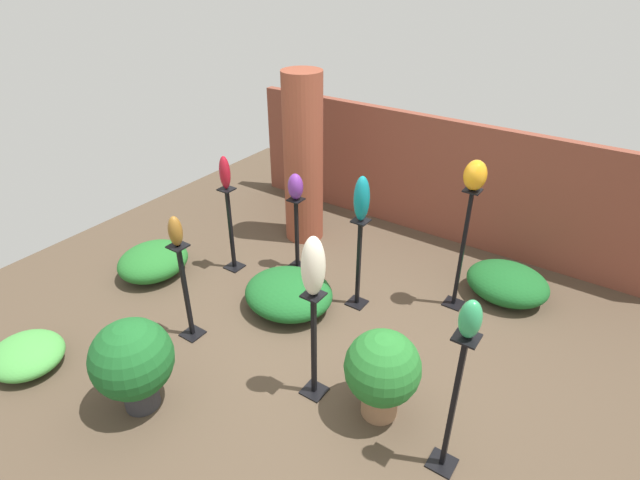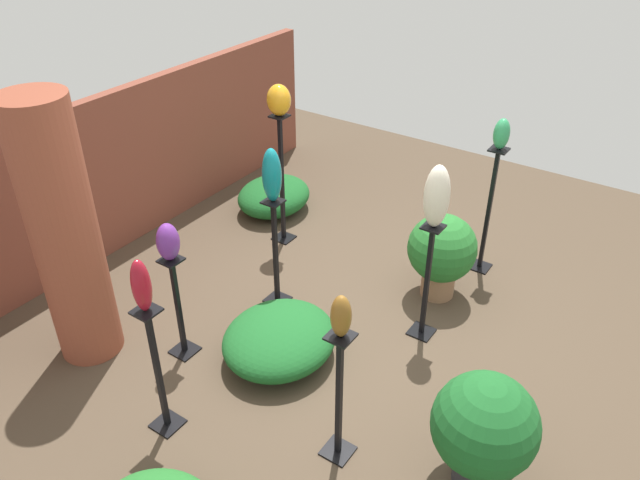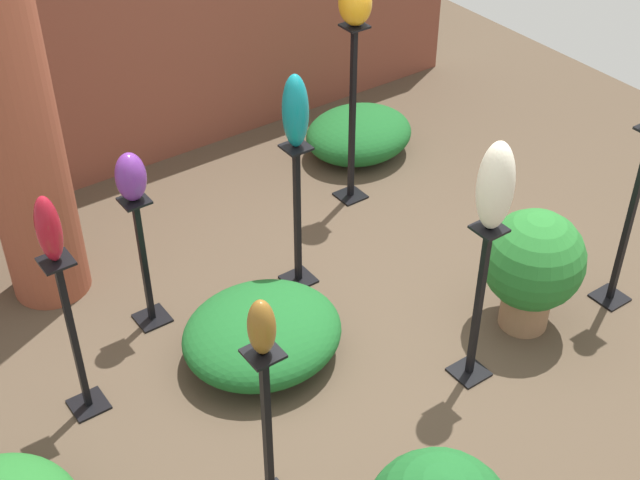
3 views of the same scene
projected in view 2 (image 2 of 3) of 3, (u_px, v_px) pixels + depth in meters
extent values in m
plane|color=#4C3D2D|center=(352.00, 327.00, 5.41)|extent=(8.00, 8.00, 0.00)
cube|color=brown|center=(126.00, 167.00, 6.27)|extent=(5.60, 0.12, 1.59)
cylinder|color=brown|center=(65.00, 236.00, 4.62)|extent=(0.50, 0.50, 2.17)
cube|color=black|center=(421.00, 332.00, 5.34)|extent=(0.20, 0.20, 0.01)
cube|color=black|center=(427.00, 282.00, 5.06)|extent=(0.04, 0.04, 1.07)
cube|color=black|center=(433.00, 227.00, 4.78)|extent=(0.16, 0.16, 0.02)
cube|color=black|center=(278.00, 299.00, 5.72)|extent=(0.20, 0.20, 0.01)
cube|color=black|center=(275.00, 253.00, 5.45)|extent=(0.04, 0.04, 1.04)
cube|color=black|center=(273.00, 202.00, 5.17)|extent=(0.16, 0.16, 0.02)
cube|color=black|center=(479.00, 266.00, 6.17)|extent=(0.20, 0.20, 0.01)
cube|color=black|center=(489.00, 211.00, 5.83)|extent=(0.04, 0.04, 1.27)
cube|color=black|center=(499.00, 150.00, 5.50)|extent=(0.16, 0.16, 0.02)
cube|color=black|center=(284.00, 238.00, 6.62)|extent=(0.20, 0.20, 0.01)
cube|color=black|center=(282.00, 180.00, 6.25)|extent=(0.04, 0.04, 1.38)
cube|color=black|center=(279.00, 116.00, 5.89)|extent=(0.16, 0.16, 0.02)
cube|color=black|center=(185.00, 350.00, 5.15)|extent=(0.20, 0.20, 0.01)
cube|color=black|center=(178.00, 307.00, 4.91)|extent=(0.04, 0.04, 0.92)
cube|color=black|center=(171.00, 260.00, 4.66)|extent=(0.16, 0.16, 0.01)
cube|color=black|center=(338.00, 451.00, 4.30)|extent=(0.20, 0.20, 0.01)
cube|color=black|center=(339.00, 398.00, 4.02)|extent=(0.04, 0.04, 1.05)
cube|color=black|center=(340.00, 336.00, 3.74)|extent=(0.16, 0.16, 0.02)
cube|color=black|center=(168.00, 423.00, 4.50)|extent=(0.20, 0.20, 0.01)
cube|color=black|center=(158.00, 371.00, 4.22)|extent=(0.04, 0.04, 1.05)
cube|color=black|center=(146.00, 311.00, 3.94)|extent=(0.16, 0.16, 0.02)
ellipsoid|color=beige|center=(437.00, 196.00, 4.64)|extent=(0.18, 0.20, 0.52)
ellipsoid|color=#0F727A|center=(272.00, 175.00, 5.04)|extent=(0.16, 0.16, 0.47)
ellipsoid|color=#2D9356|center=(502.00, 134.00, 5.42)|extent=(0.14, 0.14, 0.28)
ellipsoid|color=orange|center=(279.00, 100.00, 5.80)|extent=(0.22, 0.24, 0.30)
ellipsoid|color=#6B2D8C|center=(168.00, 242.00, 4.58)|extent=(0.18, 0.16, 0.31)
ellipsoid|color=brown|center=(341.00, 316.00, 3.65)|extent=(0.13, 0.13, 0.30)
ellipsoid|color=maroon|center=(141.00, 286.00, 3.83)|extent=(0.13, 0.12, 0.38)
cylinder|color=#936B4C|center=(438.00, 283.00, 5.74)|extent=(0.30, 0.30, 0.24)
sphere|color=#236B28|center=(442.00, 248.00, 5.54)|extent=(0.62, 0.62, 0.62)
cylinder|color=#2D2D33|center=(476.00, 468.00, 4.05)|extent=(0.29, 0.29, 0.24)
sphere|color=#195923|center=(485.00, 425.00, 3.83)|extent=(0.67, 0.67, 0.67)
ellipsoid|color=#195923|center=(274.00, 196.00, 7.03)|extent=(0.89, 0.76, 0.37)
ellipsoid|color=#195923|center=(279.00, 339.00, 5.00)|extent=(0.97, 0.88, 0.36)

